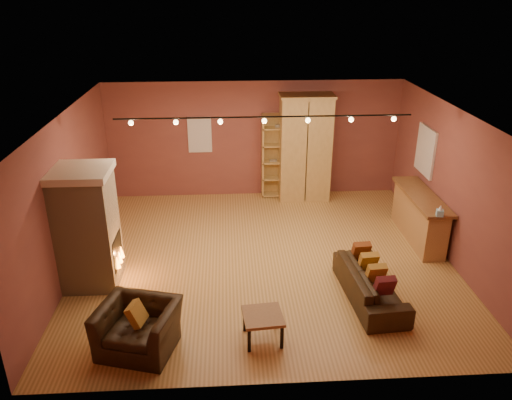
{
  "coord_description": "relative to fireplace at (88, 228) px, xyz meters",
  "views": [
    {
      "loc": [
        -0.66,
        -8.29,
        4.86
      ],
      "look_at": [
        -0.15,
        0.2,
        1.15
      ],
      "focal_mm": 35.0,
      "sensor_mm": 36.0,
      "label": 1
    }
  ],
  "objects": [
    {
      "name": "left_wall",
      "position": [
        -0.46,
        0.6,
        0.34
      ],
      "size": [
        0.02,
        6.5,
        2.8
      ],
      "primitive_type": "cube",
      "color": "brown",
      "rests_on": "floor"
    },
    {
      "name": "right_wall",
      "position": [
        6.54,
        0.6,
        0.34
      ],
      "size": [
        0.02,
        6.5,
        2.8
      ],
      "primitive_type": "cube",
      "color": "brown",
      "rests_on": "floor"
    },
    {
      "name": "fireplace",
      "position": [
        0.0,
        0.0,
        0.0
      ],
      "size": [
        1.01,
        0.98,
        2.12
      ],
      "color": "#C5B288",
      "rests_on": "floor"
    },
    {
      "name": "loveseat",
      "position": [
        4.7,
        -0.8,
        -0.68
      ],
      "size": [
        0.69,
        1.92,
        0.78
      ],
      "rotation": [
        0.0,
        0.0,
        1.65
      ],
      "color": "black",
      "rests_on": "floor"
    },
    {
      "name": "tissue_box",
      "position": [
        6.19,
        0.25,
        0.02
      ],
      "size": [
        0.16,
        0.16,
        0.23
      ],
      "rotation": [
        0.0,
        0.0,
        -0.25
      ],
      "color": "#92CEEA",
      "rests_on": "bar_counter"
    },
    {
      "name": "ceiling",
      "position": [
        3.04,
        0.6,
        1.74
      ],
      "size": [
        7.0,
        7.0,
        0.0
      ],
      "primitive_type": "plane",
      "rotation": [
        3.14,
        0.0,
        0.0
      ],
      "color": "brown",
      "rests_on": "back_wall"
    },
    {
      "name": "floor",
      "position": [
        3.04,
        0.6,
        -1.06
      ],
      "size": [
        7.0,
        7.0,
        0.0
      ],
      "primitive_type": "plane",
      "color": "#A27539",
      "rests_on": "ground"
    },
    {
      "name": "coffee_table",
      "position": [
        2.84,
        -1.74,
        -0.69
      ],
      "size": [
        0.62,
        0.62,
        0.43
      ],
      "rotation": [
        0.0,
        0.0,
        0.1
      ],
      "color": "brown",
      "rests_on": "floor"
    },
    {
      "name": "back_wall",
      "position": [
        3.04,
        3.85,
        0.34
      ],
      "size": [
        7.0,
        0.02,
        2.8
      ],
      "primitive_type": "cube",
      "color": "brown",
      "rests_on": "floor"
    },
    {
      "name": "armchair",
      "position": [
        1.05,
        -1.82,
        -0.59
      ],
      "size": [
        1.22,
        0.96,
        0.94
      ],
      "rotation": [
        0.0,
        0.0,
        -0.28
      ],
      "color": "black",
      "rests_on": "floor"
    },
    {
      "name": "right_window",
      "position": [
        6.51,
        2.0,
        0.59
      ],
      "size": [
        0.05,
        0.9,
        1.0
      ],
      "primitive_type": "cube",
      "color": "silver",
      "rests_on": "right_wall"
    },
    {
      "name": "track_rail",
      "position": [
        3.04,
        0.8,
        1.62
      ],
      "size": [
        5.2,
        0.09,
        0.13
      ],
      "color": "black",
      "rests_on": "ceiling"
    },
    {
      "name": "back_window",
      "position": [
        1.74,
        3.83,
        0.49
      ],
      "size": [
        0.56,
        0.04,
        0.86
      ],
      "primitive_type": "cube",
      "color": "silver",
      "rests_on": "back_wall"
    },
    {
      "name": "armoire",
      "position": [
        4.22,
        3.53,
        0.22
      ],
      "size": [
        1.25,
        0.71,
        2.54
      ],
      "color": "tan",
      "rests_on": "floor"
    },
    {
      "name": "bar_counter",
      "position": [
        6.24,
        1.23,
        -0.56
      ],
      "size": [
        0.56,
        2.06,
        0.99
      ],
      "color": "tan",
      "rests_on": "floor"
    },
    {
      "name": "bookcase",
      "position": [
        3.63,
        3.74,
        -0.02
      ],
      "size": [
        0.84,
        0.33,
        2.05
      ],
      "color": "tan",
      "rests_on": "floor"
    }
  ]
}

